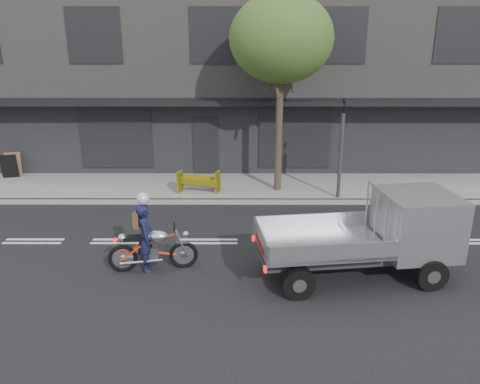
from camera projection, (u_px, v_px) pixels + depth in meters
name	position (u px, v px, depth m)	size (l,w,h in m)	color
ground	(208.00, 242.00, 12.81)	(80.00, 80.00, 0.00)	black
sidewalk	(217.00, 187.00, 17.25)	(32.00, 3.20, 0.15)	gray
kerb	(214.00, 202.00, 15.73)	(32.00, 0.20, 0.15)	gray
building_main	(222.00, 67.00, 22.29)	(26.00, 10.00, 8.00)	slate
street_tree	(281.00, 39.00, 15.15)	(3.40, 3.40, 6.74)	#382B21
traffic_light_pole	(341.00, 154.00, 15.47)	(0.12, 0.12, 3.50)	#2D2D30
motorcycle	(153.00, 248.00, 11.11)	(2.12, 0.62, 1.10)	black
rider	(146.00, 237.00, 11.03)	(0.61, 0.40, 1.67)	#15183B
flatbed_ute	(399.00, 227.00, 10.72)	(4.64, 2.34, 2.06)	black
construction_barrier	(198.00, 183.00, 16.15)	(1.41, 0.56, 0.79)	#DACB0B
sandwich_board	(9.00, 166.00, 17.97)	(0.59, 0.40, 0.94)	black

